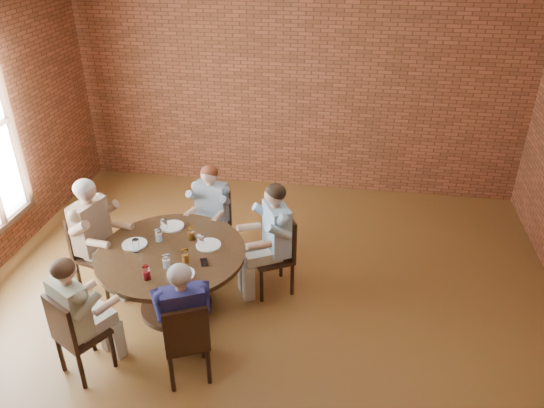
# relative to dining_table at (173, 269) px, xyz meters

# --- Properties ---
(floor) EXTENTS (7.00, 7.00, 0.00)m
(floor) POSITION_rel_dining_table_xyz_m (0.90, -0.35, -0.53)
(floor) COLOR brown
(floor) RESTS_ON ground
(wall_back) EXTENTS (7.00, 0.00, 7.00)m
(wall_back) POSITION_rel_dining_table_xyz_m (0.90, 3.15, 1.17)
(wall_back) COLOR brown
(wall_back) RESTS_ON ground
(dining_table) EXTENTS (1.53, 1.53, 0.75)m
(dining_table) POSITION_rel_dining_table_xyz_m (0.00, 0.00, 0.00)
(dining_table) COLOR black
(dining_table) RESTS_ON floor
(chair_a) EXTENTS (0.57, 0.57, 0.93)m
(chair_a) POSITION_rel_dining_table_xyz_m (1.03, 0.56, -0.02)
(chair_a) COLOR black
(chair_a) RESTS_ON floor
(diner_a) EXTENTS (0.81, 0.76, 1.32)m
(diner_a) POSITION_rel_dining_table_xyz_m (0.96, 0.52, 0.13)
(diner_a) COLOR #4685B7
(diner_a) RESTS_ON floor
(chair_b) EXTENTS (0.44, 0.44, 0.89)m
(chair_b) POSITION_rel_dining_table_xyz_m (0.16, 1.06, -0.04)
(chair_b) COLOR black
(chair_b) RESTS_ON floor
(diner_b) EXTENTS (0.56, 0.65, 1.24)m
(diner_b) POSITION_rel_dining_table_xyz_m (0.15, 0.99, 0.09)
(diner_b) COLOR gray
(diner_b) RESTS_ON floor
(chair_c) EXTENTS (0.53, 0.53, 0.95)m
(chair_c) POSITION_rel_dining_table_xyz_m (-1.02, 0.27, -0.01)
(chair_c) COLOR black
(chair_c) RESTS_ON floor
(diner_c) EXTENTS (0.78, 0.69, 1.35)m
(diner_c) POSITION_rel_dining_table_xyz_m (-0.93, 0.25, 0.15)
(diner_c) COLOR brown
(diner_c) RESTS_ON floor
(chair_d) EXTENTS (0.54, 0.54, 0.90)m
(chair_d) POSITION_rel_dining_table_xyz_m (-0.58, -1.02, -0.04)
(chair_d) COLOR black
(chair_d) RESTS_ON floor
(diner_d) EXTENTS (0.72, 0.76, 1.26)m
(diner_d) POSITION_rel_dining_table_xyz_m (-0.54, -0.95, 0.10)
(diner_d) COLOR #C2B198
(diner_d) RESTS_ON floor
(chair_e) EXTENTS (0.52, 0.52, 0.89)m
(chair_e) POSITION_rel_dining_table_xyz_m (0.43, -0.93, -0.04)
(chair_e) COLOR black
(chair_e) RESTS_ON floor
(diner_e) EXTENTS (0.69, 0.74, 1.26)m
(diner_e) POSITION_rel_dining_table_xyz_m (0.40, -0.86, 0.10)
(diner_e) COLOR #1A1A4A
(diner_e) RESTS_ON floor
(plate_a) EXTENTS (0.26, 0.26, 0.01)m
(plate_a) POSITION_rel_dining_table_xyz_m (0.35, 0.17, 0.23)
(plate_a) COLOR white
(plate_a) RESTS_ON dining_table
(plate_b) EXTENTS (0.26, 0.26, 0.01)m
(plate_b) POSITION_rel_dining_table_xyz_m (-0.14, 0.46, 0.23)
(plate_b) COLOR white
(plate_b) RESTS_ON dining_table
(plate_c) EXTENTS (0.26, 0.26, 0.01)m
(plate_c) POSITION_rel_dining_table_xyz_m (-0.41, 0.06, 0.23)
(plate_c) COLOR white
(plate_c) RESTS_ON dining_table
(plate_d) EXTENTS (0.26, 0.26, 0.01)m
(plate_d) POSITION_rel_dining_table_xyz_m (0.23, -0.36, 0.23)
(plate_d) COLOR white
(plate_d) RESTS_ON dining_table
(glass_a) EXTENTS (0.07, 0.07, 0.14)m
(glass_a) POSITION_rel_dining_table_xyz_m (0.29, 0.12, 0.29)
(glass_a) COLOR white
(glass_a) RESTS_ON dining_table
(glass_b) EXTENTS (0.07, 0.07, 0.14)m
(glass_b) POSITION_rel_dining_table_xyz_m (0.14, 0.26, 0.29)
(glass_b) COLOR white
(glass_b) RESTS_ON dining_table
(glass_c) EXTENTS (0.07, 0.07, 0.14)m
(glass_c) POSITION_rel_dining_table_xyz_m (-0.19, 0.37, 0.29)
(glass_c) COLOR white
(glass_c) RESTS_ON dining_table
(glass_d) EXTENTS (0.07, 0.07, 0.14)m
(glass_d) POSITION_rel_dining_table_xyz_m (-0.18, 0.17, 0.29)
(glass_d) COLOR white
(glass_d) RESTS_ON dining_table
(glass_e) EXTENTS (0.07, 0.07, 0.14)m
(glass_e) POSITION_rel_dining_table_xyz_m (-0.34, -0.05, 0.29)
(glass_e) COLOR white
(glass_e) RESTS_ON dining_table
(glass_f) EXTENTS (0.07, 0.07, 0.14)m
(glass_f) POSITION_rel_dining_table_xyz_m (-0.07, -0.47, 0.29)
(glass_f) COLOR white
(glass_f) RESTS_ON dining_table
(glass_g) EXTENTS (0.07, 0.07, 0.14)m
(glass_g) POSITION_rel_dining_table_xyz_m (0.05, -0.27, 0.29)
(glass_g) COLOR white
(glass_g) RESTS_ON dining_table
(glass_h) EXTENTS (0.07, 0.07, 0.14)m
(glass_h) POSITION_rel_dining_table_xyz_m (0.21, -0.15, 0.29)
(glass_h) COLOR white
(glass_h) RESTS_ON dining_table
(smartphone) EXTENTS (0.11, 0.15, 0.01)m
(smartphone) POSITION_rel_dining_table_xyz_m (0.39, -0.13, 0.23)
(smartphone) COLOR black
(smartphone) RESTS_ON dining_table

